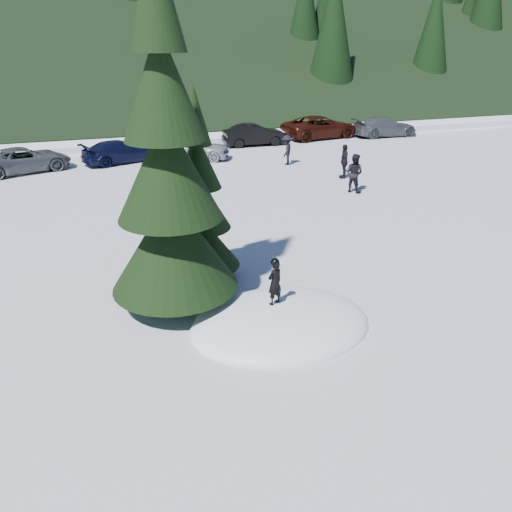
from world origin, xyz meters
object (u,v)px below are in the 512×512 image
object	(u,v)px
car_2	(24,160)
car_5	(255,135)
adult_2	(287,150)
car_6	(320,127)
adult_0	(354,173)
spruce_tall	(169,182)
car_7	(385,127)
car_3	(120,152)
adult_1	(344,161)
car_4	(192,147)
child_skier	(275,283)
spruce_short	(199,209)

from	to	relation	value
car_2	car_5	bearing A→B (deg)	-98.18
adult_2	car_6	xyz separation A→B (m)	(5.22, 6.68, -0.05)
adult_0	adult_2	world-z (taller)	adult_0
spruce_tall	car_2	xyz separation A→B (m)	(-4.81, 16.66, -2.68)
spruce_tall	car_7	size ratio (longest dim) A/B	1.86
car_2	car_3	world-z (taller)	car_2
adult_1	car_7	bearing A→B (deg)	156.68
car_2	car_4	bearing A→B (deg)	-109.42
spruce_tall	car_4	distance (m)	17.37
adult_1	car_3	size ratio (longest dim) A/B	0.39
child_skier	spruce_tall	bearing A→B (deg)	-56.39
car_3	car_7	world-z (taller)	car_7
adult_0	adult_1	xyz separation A→B (m)	(0.77, 2.36, -0.04)
child_skier	car_3	world-z (taller)	child_skier
spruce_tall	spruce_short	size ratio (longest dim) A/B	1.60
spruce_tall	car_6	size ratio (longest dim) A/B	1.59
car_5	child_skier	bearing A→B (deg)	163.49
car_3	spruce_tall	bearing A→B (deg)	161.01
adult_1	car_7	distance (m)	12.43
car_5	car_2	bearing A→B (deg)	102.53
spruce_tall	car_7	xyz separation A→B (m)	(18.51, 19.48, -2.65)
adult_1	car_6	distance (m)	10.89
car_7	adult_0	bearing A→B (deg)	144.14
car_2	car_6	world-z (taller)	car_6
car_3	car_6	world-z (taller)	car_6
spruce_short	car_7	xyz separation A→B (m)	(17.51, 18.08, -1.43)
spruce_short	adult_0	size ratio (longest dim) A/B	3.08
spruce_tall	car_6	distance (m)	24.85
adult_2	car_4	world-z (taller)	adult_2
adult_0	car_2	distance (m)	16.84
adult_0	car_3	distance (m)	13.32
adult_2	car_4	bearing A→B (deg)	-89.65
adult_0	car_4	world-z (taller)	adult_0
adult_0	spruce_short	bearing A→B (deg)	91.91
car_3	car_2	bearing A→B (deg)	77.89
car_4	car_6	bearing A→B (deg)	-46.44
adult_2	car_4	size ratio (longest dim) A/B	0.38
spruce_tall	car_5	distance (m)	21.46
spruce_short	adult_0	xyz separation A→B (m)	(8.51, 6.40, -1.23)
car_3	car_6	xyz separation A→B (m)	(13.82, 3.21, 0.14)
spruce_tall	car_6	xyz separation A→B (m)	(13.91, 20.43, -2.57)
car_5	spruce_short	bearing A→B (deg)	157.74
child_skier	car_2	distance (m)	19.50
car_3	car_4	bearing A→B (deg)	-116.36
spruce_tall	adult_0	world-z (taller)	spruce_tall
spruce_tall	car_2	bearing A→B (deg)	106.09
car_5	spruce_tall	bearing A→B (deg)	156.76
adult_2	spruce_short	bearing A→B (deg)	0.82
spruce_short	adult_2	world-z (taller)	spruce_short
car_4	car_7	xyz separation A→B (m)	(14.45, 2.79, -0.04)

